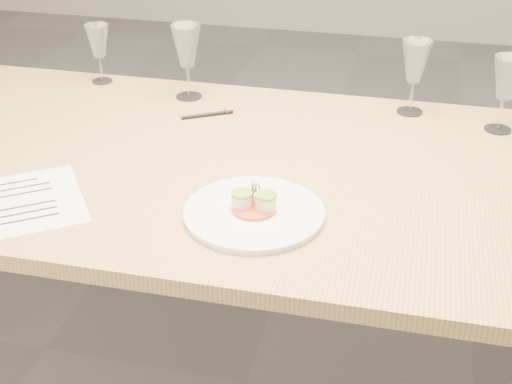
% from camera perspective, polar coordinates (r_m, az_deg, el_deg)
% --- Properties ---
extents(ground, '(7.00, 7.00, 0.00)m').
position_cam_1_polar(ground, '(2.23, -0.75, -15.03)').
color(ground, slate).
rests_on(ground, ground).
extents(dining_table, '(2.40, 1.00, 0.75)m').
position_cam_1_polar(dining_table, '(1.81, -0.89, 0.46)').
color(dining_table, tan).
rests_on(dining_table, ground).
extents(dinner_plate, '(0.31, 0.31, 0.08)m').
position_cam_1_polar(dinner_plate, '(1.55, -0.15, -1.58)').
color(dinner_plate, white).
rests_on(dinner_plate, dining_table).
extents(recipe_sheet, '(0.34, 0.36, 0.00)m').
position_cam_1_polar(recipe_sheet, '(1.69, -17.52, -0.67)').
color(recipe_sheet, white).
rests_on(recipe_sheet, dining_table).
extents(ballpoint_pen, '(0.13, 0.09, 0.01)m').
position_cam_1_polar(ballpoint_pen, '(2.04, -3.89, 6.20)').
color(ballpoint_pen, black).
rests_on(ballpoint_pen, dining_table).
extents(wine_glass_0, '(0.07, 0.07, 0.18)m').
position_cam_1_polar(wine_glass_0, '(2.29, -12.53, 11.61)').
color(wine_glass_0, white).
rests_on(wine_glass_0, dining_table).
extents(wine_glass_1, '(0.09, 0.09, 0.22)m').
position_cam_1_polar(wine_glass_1, '(2.12, -5.58, 11.45)').
color(wine_glass_1, white).
rests_on(wine_glass_1, dining_table).
extents(wine_glass_2, '(0.09, 0.09, 0.21)m').
position_cam_1_polar(wine_glass_2, '(2.05, 12.63, 10.05)').
color(wine_glass_2, white).
rests_on(wine_glass_2, dining_table).
extents(wine_glass_3, '(0.08, 0.08, 0.21)m').
position_cam_1_polar(wine_glass_3, '(2.00, 19.43, 8.47)').
color(wine_glass_3, white).
rests_on(wine_glass_3, dining_table).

